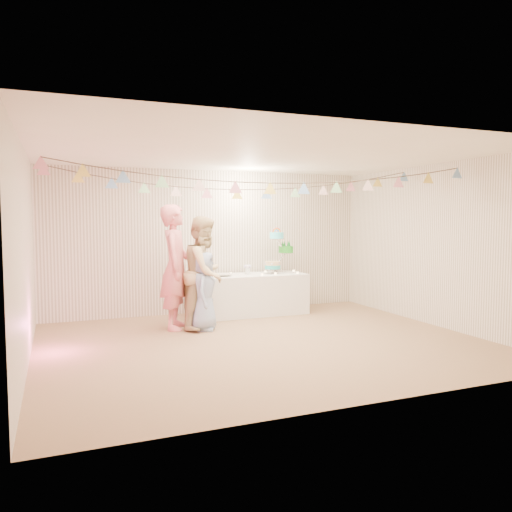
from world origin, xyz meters
name	(u,v)px	position (x,y,z in m)	size (l,w,h in m)	color
floor	(264,342)	(0.00, 0.00, 0.00)	(6.00, 6.00, 0.00)	#856448
ceiling	(264,154)	(0.00, 0.00, 2.60)	(6.00, 6.00, 0.00)	white
back_wall	(212,242)	(0.00, 2.50, 1.30)	(6.00, 6.00, 0.00)	white
front_wall	(370,266)	(0.00, -2.50, 1.30)	(6.00, 6.00, 0.00)	white
left_wall	(25,256)	(-3.00, 0.00, 1.30)	(5.00, 5.00, 0.00)	white
right_wall	(437,245)	(3.00, 0.00, 1.30)	(5.00, 5.00, 0.00)	white
table	(252,294)	(0.60, 1.99, 0.36)	(1.93, 0.77, 0.72)	white
cake_stand	(279,251)	(1.15, 2.04, 1.14)	(0.69, 0.41, 0.78)	silver
cake_bottom	(273,267)	(1.00, 1.98, 0.84)	(0.31, 0.31, 0.15)	#27B9B4
cake_middle	(286,252)	(1.33, 2.13, 1.11)	(0.27, 0.27, 0.22)	green
cake_top_tier	(277,238)	(1.09, 2.01, 1.38)	(0.25, 0.25, 0.19)	#50EBFC
platter	(223,274)	(0.03, 1.94, 0.76)	(0.32, 0.32, 0.02)	white
posy	(248,268)	(0.54, 2.04, 0.84)	(0.16, 0.16, 0.18)	white
person_adult_a	(176,267)	(-0.94, 1.33, 0.97)	(0.71, 0.47, 1.94)	#E4777D
person_adult_b	(205,273)	(-0.51, 1.19, 0.88)	(0.86, 0.67, 1.76)	#D0B180
person_child	(204,291)	(-0.56, 1.07, 0.61)	(0.59, 0.39, 1.22)	#8FA2CB
bunting_back	(237,179)	(0.00, 1.10, 2.35)	(5.60, 1.10, 0.40)	pink
bunting_front	(270,174)	(0.00, -0.20, 2.32)	(5.60, 0.90, 0.36)	#72A5E5
tealight_0	(212,276)	(-0.20, 1.84, 0.74)	(0.04, 0.04, 0.03)	#FFD88C
tealight_1	(231,273)	(0.25, 2.17, 0.74)	(0.04, 0.04, 0.03)	#FFD88C
tealight_2	(262,275)	(0.70, 1.77, 0.74)	(0.04, 0.04, 0.03)	#FFD88C
tealight_3	(265,272)	(0.95, 2.21, 0.74)	(0.04, 0.04, 0.03)	#FFD88C
tealight_4	(298,273)	(1.42, 1.81, 0.74)	(0.04, 0.04, 0.03)	#FFD88C
tealight_5	(294,271)	(1.50, 2.14, 0.74)	(0.04, 0.04, 0.03)	#FFD88C
tealight_6	(276,273)	(1.01, 1.86, 0.74)	(0.04, 0.04, 0.03)	#FFD88C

